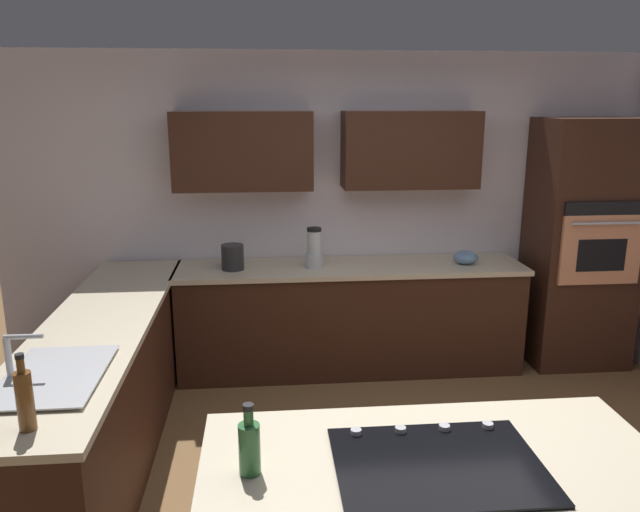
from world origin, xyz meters
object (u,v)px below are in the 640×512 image
at_px(cooktop, 438,464).
at_px(oil_bottle, 249,446).
at_px(mixing_bowl, 466,257).
at_px(wall_oven, 581,244).
at_px(kettle, 233,257).
at_px(blender, 314,251).
at_px(sink_unit, 52,375).
at_px(dish_soap_bottle, 25,399).

relative_size(cooktop, oil_bottle, 2.81).
bearing_deg(mixing_bowl, cooktop, 69.90).
xyz_separation_m(wall_oven, kettle, (2.90, 0.03, -0.04)).
bearing_deg(kettle, mixing_bowl, 180.00).
height_order(wall_oven, blender, wall_oven).
relative_size(sink_unit, oil_bottle, 2.59).
distance_m(kettle, dish_soap_bottle, 2.51).
bearing_deg(cooktop, kettle, -72.71).
bearing_deg(dish_soap_bottle, oil_bottle, 156.96).
height_order(cooktop, blender, blender).
distance_m(blender, dish_soap_bottle, 2.76).
bearing_deg(cooktop, dish_soap_bottle, -14.28).
relative_size(blender, oil_bottle, 1.20).
distance_m(sink_unit, oil_bottle, 1.30).
height_order(kettle, dish_soap_bottle, dish_soap_bottle).
xyz_separation_m(cooktop, oil_bottle, (0.69, -0.02, 0.10)).
height_order(sink_unit, mixing_bowl, sink_unit).
bearing_deg(wall_oven, cooktop, 54.49).
bearing_deg(sink_unit, kettle, -112.07).
bearing_deg(blender, dish_soap_bottle, 60.28).
bearing_deg(mixing_bowl, dish_soap_bottle, 42.49).
xyz_separation_m(kettle, oil_bottle, (-0.19, 2.79, 0.01)).
bearing_deg(dish_soap_bottle, blender, -119.72).
relative_size(sink_unit, kettle, 3.49).
height_order(sink_unit, blender, blender).
bearing_deg(oil_bottle, blender, -99.43).
distance_m(sink_unit, blender, 2.40).
xyz_separation_m(wall_oven, cooktop, (2.03, 2.84, -0.13)).
bearing_deg(blender, oil_bottle, 80.57).
bearing_deg(wall_oven, sink_unit, 27.99).
bearing_deg(oil_bottle, dish_soap_bottle, -23.04).
height_order(sink_unit, kettle, sink_unit).
bearing_deg(kettle, wall_oven, -179.31).
height_order(sink_unit, dish_soap_bottle, dish_soap_bottle).
xyz_separation_m(kettle, dish_soap_bottle, (0.72, 2.40, 0.04)).
bearing_deg(cooktop, mixing_bowl, -110.10).
relative_size(wall_oven, blender, 6.38).
xyz_separation_m(blender, mixing_bowl, (-1.25, 0.00, -0.08)).
distance_m(wall_oven, cooktop, 3.49).
height_order(mixing_bowl, oil_bottle, oil_bottle).
relative_size(blender, kettle, 1.62).
bearing_deg(wall_oven, kettle, 0.69).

